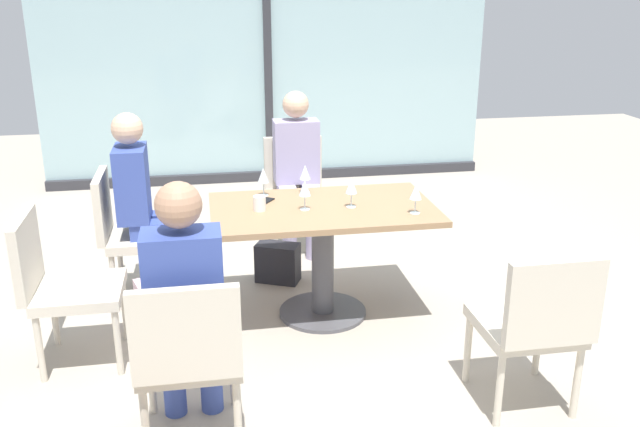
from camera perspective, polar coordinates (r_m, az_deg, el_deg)
ground_plane at (r=4.47m, az=0.22°, el=-8.32°), size 12.00×12.00×0.00m
window_wall_backdrop at (r=7.19m, az=-4.38°, el=12.21°), size 4.61×0.10×2.70m
dining_table_main at (r=4.25m, az=0.23°, el=-1.76°), size 1.37×0.82×0.73m
chair_near_window at (r=5.39m, az=-2.04°, el=2.20°), size 0.46×0.51×0.87m
chair_front_left at (r=3.12m, az=-10.93°, el=-11.22°), size 0.46×0.50×0.87m
chair_far_left at (r=4.68m, az=-15.66°, el=-1.16°), size 0.50×0.46×0.87m
chair_side_end at (r=4.00m, az=-20.88°, el=-5.21°), size 0.50×0.46×0.87m
chair_front_right at (r=3.48m, az=17.50°, el=-8.53°), size 0.46×0.50×0.87m
person_near_window at (r=5.23m, az=-1.89°, el=4.00°), size 0.34×0.39×1.26m
person_front_left at (r=3.13m, az=-11.15°, el=-6.99°), size 0.34×0.39×1.26m
person_far_left at (r=4.60m, az=-14.54°, el=1.29°), size 0.39×0.34×1.26m
wine_glass_0 at (r=4.43m, az=-1.25°, el=3.40°), size 0.07×0.07×0.18m
wine_glass_1 at (r=4.37m, az=-4.76°, el=3.14°), size 0.07×0.07×0.18m
wine_glass_2 at (r=4.14m, az=2.64°, el=2.27°), size 0.07×0.07×0.18m
wine_glass_3 at (r=4.09m, az=-1.28°, el=2.07°), size 0.07×0.07×0.18m
wine_glass_4 at (r=4.06m, az=7.99°, el=1.77°), size 0.07×0.07×0.18m
coffee_cup at (r=4.12m, az=-5.06°, el=0.86°), size 0.08×0.08×0.09m
cell_phone_on_table at (r=4.29m, az=-4.66°, el=1.03°), size 0.14×0.16×0.01m
handbag_0 at (r=4.88m, az=-3.54°, el=-4.12°), size 0.34×0.27×0.28m
handbag_2 at (r=4.44m, az=-13.10°, el=-7.02°), size 0.33×0.24×0.28m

